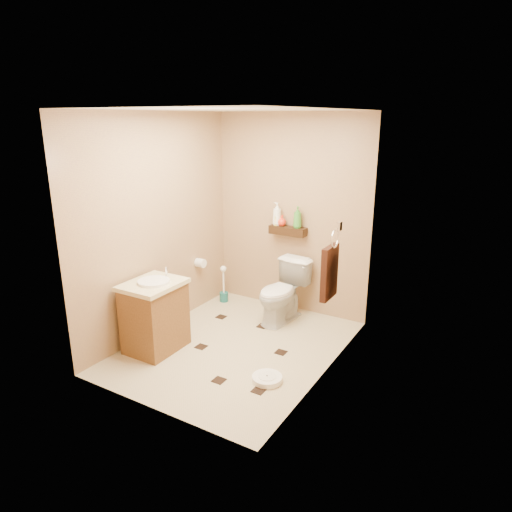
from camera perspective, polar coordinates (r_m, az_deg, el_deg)
The scene contains 18 objects.
ground at distance 4.93m, azimuth -2.51°, elevation -11.26°, with size 2.50×2.50×0.00m, color #C7B192.
wall_back at distance 5.55m, azimuth 4.41°, elevation 5.15°, with size 2.00×0.04×2.40m, color #A0795B.
wall_front at distance 3.56m, azimuth -13.81°, elevation -2.10°, with size 2.00×0.04×2.40m, color #A0795B.
wall_left at distance 5.10m, azimuth -12.17°, elevation 3.75°, with size 0.04×2.50×2.40m, color #A0795B.
wall_right at distance 4.05m, azimuth 9.21°, elevation 0.49°, with size 0.04×2.50×2.40m, color #A0795B.
ceiling at distance 4.35m, azimuth -2.94°, elevation 17.83°, with size 2.00×2.50×0.02m, color silver.
wall_shelf at distance 5.52m, azimuth 4.00°, elevation 3.18°, with size 0.46×0.14×0.10m, color #311C0D.
floor_accents at distance 4.88m, azimuth -1.99°, elevation -11.56°, with size 1.29×1.30×0.01m.
toilet at distance 5.38m, azimuth 3.29°, elevation -4.52°, with size 0.41×0.71×0.73m, color white.
vanity at distance 4.85m, azimuth -12.53°, elevation -7.21°, with size 0.50×0.61×0.85m.
bathroom_scale at distance 4.35m, azimuth 1.39°, elevation -15.07°, with size 0.36×0.36×0.06m.
toilet_brush at distance 6.01m, azimuth -4.06°, elevation -4.13°, with size 0.11×0.11×0.49m.
towel_ring at distance 4.38m, azimuth 9.22°, elevation -1.74°, with size 0.12×0.30×0.76m.
toilet_paper at distance 5.70m, azimuth -6.96°, elevation -0.86°, with size 0.12×0.11×0.12m.
bottle_a at distance 5.55m, azimuth 2.65°, elevation 5.28°, with size 0.11×0.11×0.28m, color white.
bottle_b at distance 5.56m, azimuth 2.65°, elevation 4.75°, with size 0.08×0.08×0.17m, color yellow.
bottle_c at distance 5.53m, azimuth 3.26°, elevation 4.46°, with size 0.10×0.10×0.13m, color red.
bottle_d at distance 5.43m, azimuth 5.21°, elevation 4.85°, with size 0.10×0.10×0.26m, color #3D9030.
Camera 1 is at (2.40, -3.63, 2.34)m, focal length 32.00 mm.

